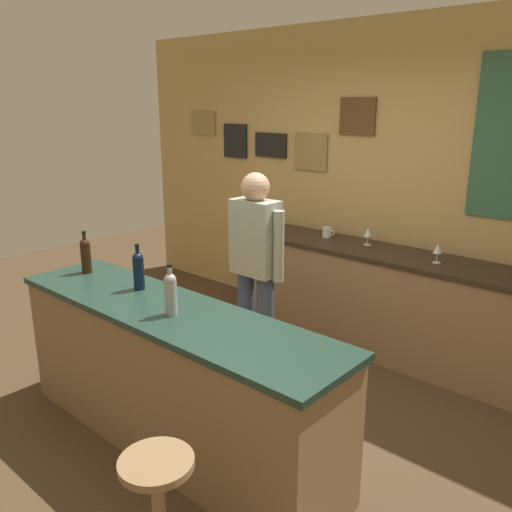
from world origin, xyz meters
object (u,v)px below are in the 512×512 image
wine_bottle_a (86,254)px  coffee_mug (327,232)px  wine_bottle_c (171,292)px  wine_glass_a (368,233)px  bartender (255,264)px  wine_bottle_b (138,269)px  wine_glass_b (438,249)px  bar_stool (159,504)px

wine_bottle_a → coffee_mug: bearing=71.9°
wine_bottle_c → wine_glass_a: bearing=89.2°
bartender → wine_bottle_c: bartender is taller
wine_bottle_a → wine_bottle_c: same height
wine_bottle_b → wine_glass_a: 2.11m
wine_bottle_c → wine_glass_b: wine_bottle_c is taller
bartender → wine_bottle_a: bartender is taller
wine_glass_b → bar_stool: bearing=-90.1°
wine_glass_b → wine_bottle_b: bearing=-122.1°
wine_bottle_a → wine_glass_a: bearing=62.2°
wine_glass_a → wine_glass_b: size_ratio=1.00×
wine_bottle_a → wine_bottle_c: bearing=-5.7°
wine_bottle_b → wine_glass_b: 2.26m
wine_glass_a → wine_glass_b: same height
wine_bottle_c → wine_bottle_b: bearing=163.9°
wine_glass_b → bartender: bearing=-133.1°
bartender → wine_bottle_a: 1.23m
bartender → wine_glass_b: size_ratio=10.45×
wine_bottle_a → coffee_mug: wine_bottle_a is taller
wine_glass_b → coffee_mug: (-1.10, 0.11, -0.06)m
bar_stool → wine_bottle_a: (-1.77, 0.79, 0.60)m
wine_glass_a → coffee_mug: bearing=-178.9°
bar_stool → wine_glass_a: wine_glass_a is taller
bartender → coffee_mug: size_ratio=12.96×
wine_bottle_a → wine_bottle_b: size_ratio=1.00×
wine_bottle_b → wine_bottle_c: same height
bar_stool → wine_bottle_b: bearing=145.3°
wine_glass_a → coffee_mug: (-0.42, -0.01, -0.06)m
wine_bottle_a → coffee_mug: size_ratio=2.45×
wine_bottle_c → coffee_mug: size_ratio=2.45×
wine_glass_a → coffee_mug: 0.42m
bartender → wine_glass_b: bearing=46.9°
wine_bottle_a → coffee_mug: (0.68, 2.07, -0.11)m
bartender → wine_bottle_c: size_ratio=5.29×
wine_bottle_b → wine_bottle_c: bearing=-16.1°
wine_bottle_c → wine_glass_a: 2.18m
coffee_mug → wine_bottle_c: bearing=-79.9°
bartender → bar_stool: bartender is taller
bar_stool → wine_glass_b: 2.80m
wine_bottle_a → wine_bottle_b: same height
bar_stool → wine_bottle_c: bearing=135.7°
wine_glass_b → wine_glass_a: bearing=169.9°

